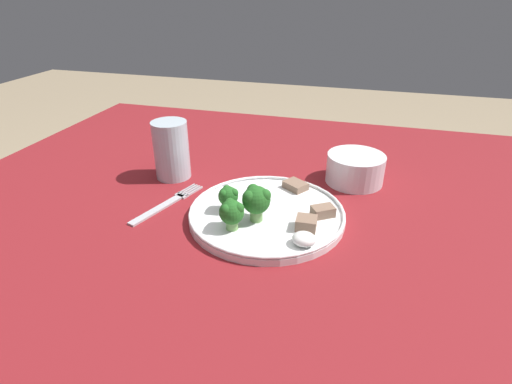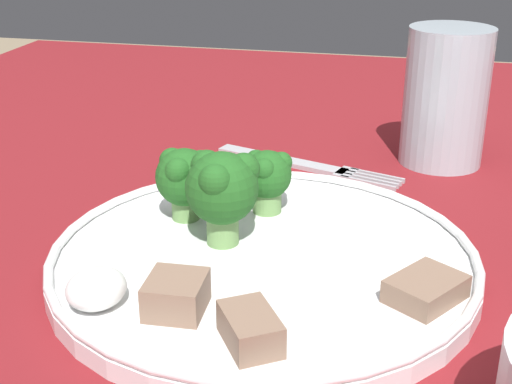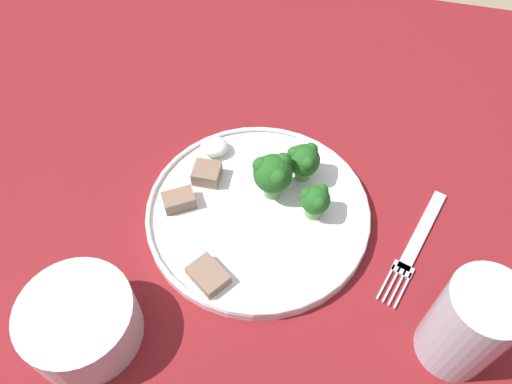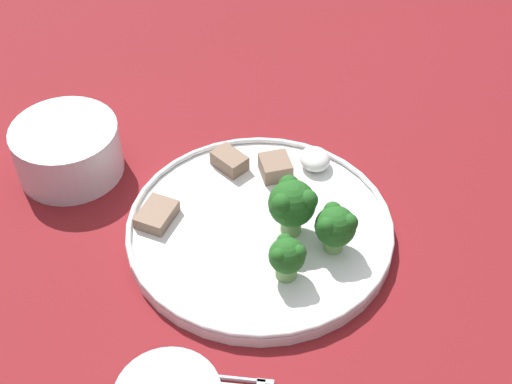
# 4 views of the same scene
# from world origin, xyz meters

# --- Properties ---
(table) EXTENTS (1.28, 1.10, 0.72)m
(table) POSITION_xyz_m (0.00, 0.00, 0.63)
(table) COLOR maroon
(table) RESTS_ON ground_plane
(dinner_plate) EXTENTS (0.27, 0.27, 0.02)m
(dinner_plate) POSITION_xyz_m (0.02, -0.03, 0.72)
(dinner_plate) COLOR white
(dinner_plate) RESTS_ON table
(fork) EXTENTS (0.07, 0.17, 0.00)m
(fork) POSITION_xyz_m (-0.17, -0.03, 0.72)
(fork) COLOR #B2B2B7
(fork) RESTS_ON table
(cream_bowl) EXTENTS (0.12, 0.12, 0.06)m
(cream_bowl) POSITION_xyz_m (0.16, 0.16, 0.74)
(cream_bowl) COLOR silver
(cream_bowl) RESTS_ON table
(drinking_glass) EXTENTS (0.07, 0.07, 0.12)m
(drinking_glass) POSITION_xyz_m (-0.21, 0.08, 0.77)
(drinking_glass) COLOR #B2C1CC
(drinking_glass) RESTS_ON table
(broccoli_floret_near_rim_left) EXTENTS (0.04, 0.03, 0.05)m
(broccoli_floret_near_rim_left) POSITION_xyz_m (-0.05, -0.04, 0.76)
(broccoli_floret_near_rim_left) COLOR #709E56
(broccoli_floret_near_rim_left) RESTS_ON dinner_plate
(broccoli_floret_center_left) EXTENTS (0.04, 0.04, 0.05)m
(broccoli_floret_center_left) POSITION_xyz_m (-0.02, -0.09, 0.76)
(broccoli_floret_center_left) COLOR #709E56
(broccoli_floret_center_left) RESTS_ON dinner_plate
(broccoli_floret_back_left) EXTENTS (0.05, 0.05, 0.06)m
(broccoli_floret_back_left) POSITION_xyz_m (0.01, -0.06, 0.77)
(broccoli_floret_back_left) COLOR #709E56
(broccoli_floret_back_left) RESTS_ON dinner_plate
(meat_slice_front_slice) EXTENTS (0.05, 0.04, 0.02)m
(meat_slice_front_slice) POSITION_xyz_m (0.11, -0.01, 0.74)
(meat_slice_front_slice) COLOR #846651
(meat_slice_front_slice) RESTS_ON dinner_plate
(meat_slice_middle_slice) EXTENTS (0.05, 0.05, 0.01)m
(meat_slice_middle_slice) POSITION_xyz_m (0.05, 0.07, 0.73)
(meat_slice_middle_slice) COLOR #846651
(meat_slice_middle_slice) RESTS_ON dinner_plate
(meat_slice_rear_slice) EXTENTS (0.03, 0.03, 0.02)m
(meat_slice_rear_slice) POSITION_xyz_m (0.09, -0.06, 0.74)
(meat_slice_rear_slice) COLOR #846651
(meat_slice_rear_slice) RESTS_ON dinner_plate
(sauce_dollop) EXTENTS (0.04, 0.03, 0.02)m
(sauce_dollop) POSITION_xyz_m (0.10, -0.10, 0.74)
(sauce_dollop) COLOR white
(sauce_dollop) RESTS_ON dinner_plate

